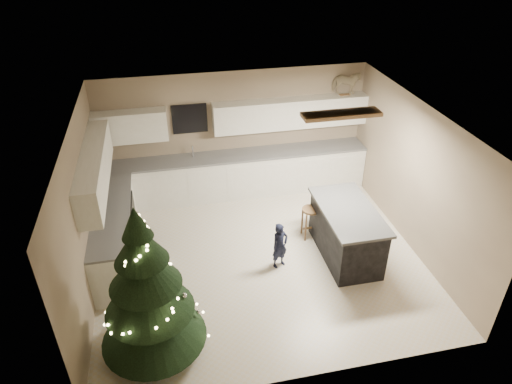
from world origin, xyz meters
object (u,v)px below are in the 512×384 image
christmas_tree (148,297)px  toddler (280,246)px  bar_stool (310,216)px  rocking_horse (346,83)px  island (346,232)px

christmas_tree → toddler: (2.13, 1.33, -0.55)m
bar_stool → rocking_horse: (1.25, 1.91, 1.79)m
christmas_tree → rocking_horse: size_ratio=3.78×
rocking_horse → bar_stool: bearing=170.2°
island → toddler: (-1.20, -0.06, -0.05)m
bar_stool → christmas_tree: bearing=-145.1°
christmas_tree → rocking_horse: (4.14, 3.92, 1.29)m
toddler → rocking_horse: size_ratio=1.36×
christmas_tree → rocking_horse: 5.85m
christmas_tree → toddler: size_ratio=2.78×
rocking_horse → island: bearing=-174.2°
christmas_tree → toddler: christmas_tree is taller
toddler → rocking_horse: bearing=29.0°
island → toddler: island is taller
bar_stool → toddler: size_ratio=0.73×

